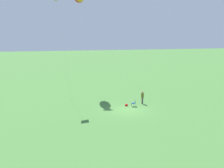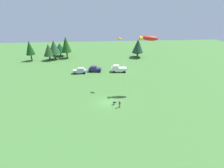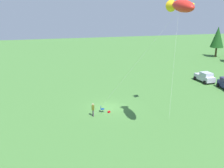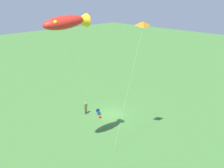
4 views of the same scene
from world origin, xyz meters
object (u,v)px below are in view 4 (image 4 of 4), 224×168
(person_kite_flyer, at_px, (86,107))
(kite_large_fish, at_px, (68,22))
(kite_delta_orange, at_px, (143,24))
(backpack_on_grass, at_px, (100,117))
(folding_chair, at_px, (98,111))

(person_kite_flyer, relative_size, kite_large_fish, 0.12)
(person_kite_flyer, bearing_deg, kite_delta_orange, -10.44)
(kite_delta_orange, bearing_deg, backpack_on_grass, -102.69)
(person_kite_flyer, xyz_separation_m, backpack_on_grass, (-0.62, 2.24, -0.91))
(backpack_on_grass, bearing_deg, person_kite_flyer, -74.58)
(person_kite_flyer, height_order, kite_delta_orange, kite_delta_orange)
(kite_large_fish, bearing_deg, kite_delta_orange, 152.46)
(person_kite_flyer, bearing_deg, kite_large_fish, -48.76)
(person_kite_flyer, relative_size, backpack_on_grass, 5.44)
(person_kite_flyer, height_order, folding_chair, person_kite_flyer)
(backpack_on_grass, bearing_deg, kite_large_fish, 32.57)
(person_kite_flyer, height_order, backpack_on_grass, person_kite_flyer)
(kite_large_fish, bearing_deg, backpack_on_grass, -147.43)
(person_kite_flyer, distance_m, folding_chair, 1.82)
(backpack_on_grass, xyz_separation_m, kite_large_fish, (7.94, 5.08, 13.51))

